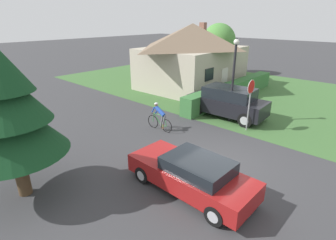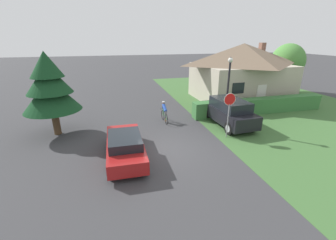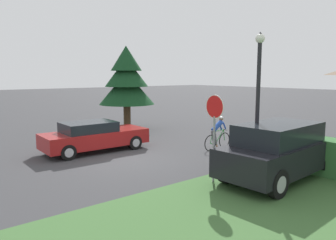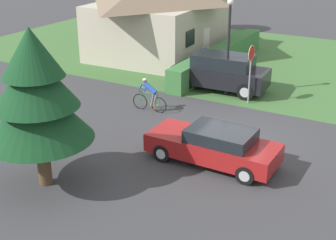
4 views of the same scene
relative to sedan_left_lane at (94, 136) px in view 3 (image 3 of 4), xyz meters
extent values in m
plane|color=#38383A|center=(2.04, 0.23, -0.67)|extent=(140.00, 140.00, 0.00)
cube|color=maroon|center=(0.00, 0.06, -0.09)|extent=(1.84, 4.63, 0.65)
cube|color=black|center=(0.00, -0.24, 0.45)|extent=(1.60, 2.25, 0.43)
cylinder|color=black|center=(-0.75, 1.64, -0.35)|extent=(0.30, 0.64, 0.64)
cylinder|color=#ADADB2|center=(-0.75, 1.64, -0.35)|extent=(0.31, 0.37, 0.37)
cylinder|color=black|center=(0.79, 1.62, -0.35)|extent=(0.30, 0.64, 0.64)
cylinder|color=#ADADB2|center=(0.79, 1.62, -0.35)|extent=(0.31, 0.37, 0.37)
cylinder|color=black|center=(-0.79, -1.50, -0.35)|extent=(0.30, 0.64, 0.64)
cylinder|color=#ADADB2|center=(-0.79, -1.50, -0.35)|extent=(0.31, 0.37, 0.37)
cylinder|color=black|center=(0.75, -1.52, -0.35)|extent=(0.30, 0.64, 0.64)
cylinder|color=#ADADB2|center=(0.75, -1.52, -0.35)|extent=(0.31, 0.37, 0.37)
torus|color=black|center=(3.19, 4.11, -0.32)|extent=(0.07, 0.74, 0.74)
torus|color=black|center=(3.15, 5.09, -0.32)|extent=(0.07, 0.74, 0.74)
cylinder|color=#338C3F|center=(3.18, 4.35, -0.13)|extent=(0.04, 0.17, 0.63)
cylinder|color=#338C3F|center=(3.17, 4.72, -0.12)|extent=(0.06, 0.62, 0.67)
cylinder|color=#338C3F|center=(3.17, 4.65, 0.19)|extent=(0.06, 0.73, 0.06)
cylinder|color=#338C3F|center=(3.18, 4.26, -0.38)|extent=(0.05, 0.33, 0.16)
cylinder|color=#338C3F|center=(3.18, 4.20, -0.07)|extent=(0.04, 0.21, 0.51)
cylinder|color=#338C3F|center=(3.15, 5.05, -0.06)|extent=(0.04, 0.12, 0.53)
cylinder|color=black|center=(3.16, 5.01, 0.20)|extent=(0.44, 0.04, 0.02)
ellipsoid|color=black|center=(3.18, 4.28, 0.19)|extent=(0.09, 0.20, 0.05)
cylinder|color=slate|center=(3.18, 4.27, -0.01)|extent=(0.12, 0.25, 0.53)
cylinder|color=slate|center=(3.18, 4.43, -0.09)|extent=(0.12, 0.25, 0.68)
cylinder|color=#8C6647|center=(3.18, 4.34, -0.41)|extent=(0.08, 0.08, 0.30)
cylinder|color=#8C6647|center=(3.23, 4.50, -0.51)|extent=(0.17, 0.08, 0.21)
cylinder|color=#264CB2|center=(3.17, 4.56, 0.41)|extent=(0.24, 0.67, 0.53)
cylinder|color=#264CB2|center=(3.16, 4.78, 0.38)|extent=(0.08, 0.25, 0.35)
cylinder|color=#264CB2|center=(3.16, 5.06, 0.38)|extent=(0.08, 0.25, 0.35)
sphere|color=#8C6647|center=(3.16, 4.83, 0.72)|extent=(0.19, 0.19, 0.19)
ellipsoid|color=white|center=(3.16, 4.83, 0.77)|extent=(0.22, 0.18, 0.12)
cube|color=black|center=(7.39, 2.96, 0.09)|extent=(2.19, 4.76, 0.88)
cube|color=black|center=(7.40, 2.86, 0.86)|extent=(1.87, 2.98, 0.65)
cylinder|color=black|center=(6.43, 4.49, -0.26)|extent=(0.27, 0.84, 0.83)
cylinder|color=#ADADB2|center=(6.43, 4.49, -0.26)|extent=(0.26, 0.49, 0.48)
cylinder|color=black|center=(8.19, 4.59, -0.26)|extent=(0.27, 0.84, 0.83)
cylinder|color=#ADADB2|center=(8.19, 4.59, -0.26)|extent=(0.26, 0.49, 0.48)
cylinder|color=black|center=(6.60, 1.33, -0.26)|extent=(0.27, 0.84, 0.83)
cylinder|color=#ADADB2|center=(6.60, 1.33, -0.26)|extent=(0.26, 0.49, 0.48)
cylinder|color=black|center=(8.36, 1.42, -0.26)|extent=(0.27, 0.84, 0.83)
cylinder|color=#ADADB2|center=(8.36, 1.42, -0.26)|extent=(0.26, 0.49, 0.48)
cylinder|color=gray|center=(6.28, 1.05, 0.39)|extent=(0.07, 0.07, 2.12)
cylinder|color=red|center=(6.28, 1.05, 1.74)|extent=(0.70, 0.03, 0.70)
cylinder|color=silver|center=(6.28, 1.05, 1.74)|extent=(0.74, 0.03, 0.74)
cylinder|color=black|center=(6.87, 2.43, 1.52)|extent=(0.13, 0.13, 4.39)
sphere|color=white|center=(6.87, 2.43, 3.85)|extent=(0.30, 0.30, 0.30)
cone|color=black|center=(6.87, 2.43, 4.00)|extent=(0.18, 0.18, 0.12)
cylinder|color=#4C3823|center=(-3.99, 4.18, 0.13)|extent=(0.43, 0.43, 1.60)
cone|color=#143D1E|center=(-3.99, 4.18, 1.91)|extent=(3.37, 3.37, 1.97)
cone|color=#143D1E|center=(-3.99, 4.18, 2.88)|extent=(2.62, 2.62, 1.73)
cone|color=#143D1E|center=(-3.99, 4.18, 3.71)|extent=(1.88, 1.88, 1.50)
camera|label=1|loc=(-6.27, -4.59, 5.03)|focal=28.00mm
camera|label=2|loc=(-0.44, -10.43, 5.18)|focal=24.00mm
camera|label=3|loc=(13.25, -6.37, 2.72)|focal=35.00mm
camera|label=4|loc=(-13.61, -5.83, 7.15)|focal=50.00mm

